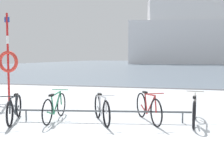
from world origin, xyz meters
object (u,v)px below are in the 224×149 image
bicycle_2 (102,109)px  bicycle_3 (148,108)px  rescue_post (8,60)px  bicycle_0 (14,109)px  bicycle_4 (194,110)px  bicycle_1 (55,107)px

bicycle_2 → bicycle_3: bicycle_3 is taller
bicycle_2 → rescue_post: (-4.39, 2.37, 1.23)m
bicycle_0 → bicycle_2: bicycle_2 is taller
rescue_post → bicycle_4: bearing=-15.8°
bicycle_0 → bicycle_3: (3.41, 0.78, 0.03)m
bicycle_3 → bicycle_0: bearing=-167.0°
bicycle_3 → bicycle_4: 1.17m
bicycle_0 → bicycle_1: (0.97, 0.38, 0.02)m
bicycle_1 → bicycle_4: bicycle_1 is taller
bicycle_2 → bicycle_4: 2.37m
bicycle_0 → bicycle_3: bearing=13.0°
bicycle_0 → bicycle_4: bicycle_4 is taller
bicycle_1 → bicycle_0: bearing=-158.6°
bicycle_2 → bicycle_4: bearing=11.5°
bicycle_3 → bicycle_4: (1.17, 0.12, -0.02)m
bicycle_4 → bicycle_0: bearing=-168.9°
bicycle_2 → bicycle_0: bearing=-169.2°
bicycle_0 → bicycle_4: 4.66m
bicycle_1 → bicycle_3: 2.48m
bicycle_0 → bicycle_2: size_ratio=1.07×
bicycle_1 → bicycle_4: 3.65m
bicycle_2 → bicycle_4: bicycle_4 is taller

